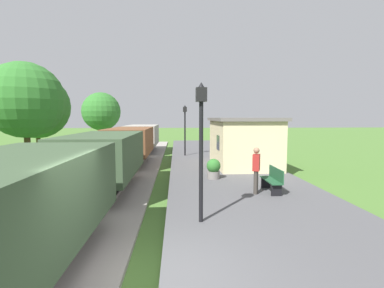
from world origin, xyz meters
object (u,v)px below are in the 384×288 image
station_hut (242,141)px  tree_field_left (37,107)px  tree_field_distant (101,112)px  person_waiting (256,169)px  bench_near_hut (273,179)px  lamp_post_far (185,121)px  freight_train (120,149)px  tree_trackside_far (25,100)px  potted_planter (214,168)px  lamp_post_near (201,127)px

station_hut → tree_field_left: (-13.27, 3.42, 2.13)m
tree_field_distant → station_hut: bearing=-47.3°
station_hut → person_waiting: bearing=-98.7°
bench_near_hut → tree_field_left: (-13.00, 9.57, 3.06)m
lamp_post_far → tree_field_distant: tree_field_distant is taller
freight_train → station_hut: station_hut is taller
lamp_post_far → tree_field_left: (-10.03, -1.03, 0.98)m
bench_near_hut → person_waiting: 0.88m
freight_train → tree_field_distant: 14.65m
freight_train → tree_trackside_far: 4.91m
station_hut → person_waiting: (-0.98, -6.38, -0.47)m
tree_field_distant → potted_planter: bearing=-60.4°
freight_train → lamp_post_far: lamp_post_far is taller
lamp_post_far → tree_field_left: size_ratio=0.62×
lamp_post_near → lamp_post_far: bearing=90.0°
bench_near_hut → tree_field_distant: tree_field_distant is taller
freight_train → lamp_post_near: (3.56, -7.45, 1.41)m
potted_planter → lamp_post_far: size_ratio=0.25×
freight_train → lamp_post_near: bearing=-64.5°
lamp_post_near → tree_field_left: tree_field_left is taller
lamp_post_far → tree_field_distant: 11.09m
bench_near_hut → potted_planter: (-1.93, 2.43, 0.00)m
station_hut → lamp_post_far: size_ratio=1.57×
freight_train → tree_field_left: 8.57m
person_waiting → tree_trackside_far: bearing=1.1°
freight_train → person_waiting: (5.82, -4.72, -0.21)m
person_waiting → tree_field_left: (-12.29, 9.81, 2.60)m
station_hut → bench_near_hut: station_hut is taller
station_hut → person_waiting: size_ratio=3.39×
lamp_post_near → tree_field_distant: 22.70m
person_waiting → tree_field_distant: (-10.23, 18.51, 2.44)m
bench_near_hut → lamp_post_near: bearing=-135.2°
person_waiting → potted_planter: person_waiting is taller
station_hut → tree_field_distant: bearing=132.7°
station_hut → tree_field_left: size_ratio=0.98×
lamp_post_near → tree_field_distant: (-7.97, 21.24, 0.83)m
lamp_post_far → person_waiting: bearing=-78.2°
station_hut → potted_planter: bearing=-120.5°
tree_trackside_far → tree_field_distant: (-0.25, 14.73, -0.21)m
potted_planter → tree_trackside_far: (-8.76, 1.11, 3.12)m
person_waiting → potted_planter: 2.97m
freight_train → bench_near_hut: size_ratio=17.33×
potted_planter → tree_field_left: bearing=147.2°
tree_field_left → tree_field_distant: (2.06, 8.71, -0.15)m
lamp_post_near → person_waiting: bearing=50.3°
freight_train → station_hut: (6.80, 1.66, 0.26)m
lamp_post_near → potted_planter: bearing=79.0°
freight_train → bench_near_hut: (6.54, -4.49, -0.68)m
person_waiting → tree_field_left: bearing=-16.8°
potted_planter → lamp_post_far: 8.50m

